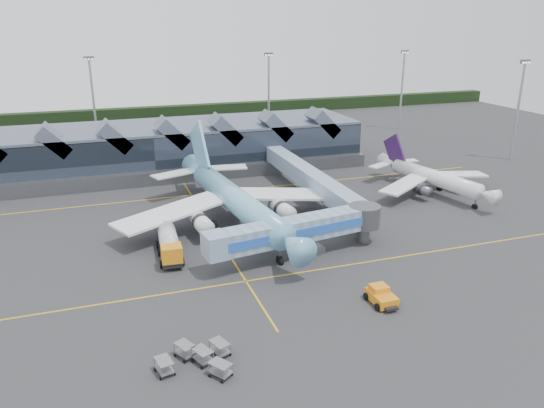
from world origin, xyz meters
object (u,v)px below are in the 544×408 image
object	(u,v)px
regional_jet	(431,177)
fuel_truck	(169,242)
jet_bridge	(307,228)
main_airliner	(234,198)
pushback_tug	(381,296)

from	to	relation	value
regional_jet	fuel_truck	size ratio (longest dim) A/B	2.60
regional_jet	jet_bridge	size ratio (longest dim) A/B	1.05
main_airliner	fuel_truck	distance (m)	14.81
main_airliner	regional_jet	bearing A→B (deg)	-1.48
main_airliner	fuel_truck	size ratio (longest dim) A/B	4.13
main_airliner	jet_bridge	world-z (taller)	main_airliner
regional_jet	jet_bridge	bearing A→B (deg)	-162.05
pushback_tug	fuel_truck	bearing A→B (deg)	134.80
regional_jet	pushback_tug	distance (m)	44.47
regional_jet	pushback_tug	world-z (taller)	regional_jet
jet_bridge	regional_jet	bearing A→B (deg)	20.82
main_airliner	fuel_truck	xyz separation A→B (m)	(-11.59, -8.95, -2.19)
regional_jet	fuel_truck	xyz separation A→B (m)	(-50.49, -12.42, -1.05)
main_airliner	regional_jet	world-z (taller)	main_airliner
pushback_tug	regional_jet	bearing A→B (deg)	47.88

